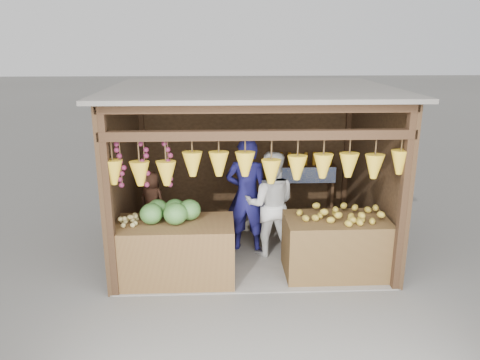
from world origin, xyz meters
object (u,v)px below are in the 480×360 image
(woman_standing, at_px, (270,204))
(counter_left, at_px, (175,252))
(counter_right, at_px, (335,246))
(man_standing, at_px, (247,196))
(vendor_seated, at_px, (152,200))

(woman_standing, bearing_deg, counter_left, 34.46)
(counter_right, height_order, man_standing, man_standing)
(counter_right, xyz_separation_m, man_standing, (-1.26, 0.88, 0.51))
(man_standing, height_order, woman_standing, man_standing)
(man_standing, distance_m, vendor_seated, 1.61)
(counter_left, height_order, woman_standing, woman_standing)
(woman_standing, xyz_separation_m, vendor_seated, (-1.93, 0.49, -0.08))
(counter_left, distance_m, woman_standing, 1.70)
(counter_right, bearing_deg, counter_left, -177.84)
(man_standing, relative_size, vendor_seated, 1.94)
(man_standing, bearing_deg, vendor_seated, 1.65)
(counter_left, height_order, counter_right, counter_left)
(man_standing, bearing_deg, woman_standing, 169.41)
(counter_left, relative_size, man_standing, 0.89)
(counter_left, xyz_separation_m, vendor_seated, (-0.48, 1.30, 0.33))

